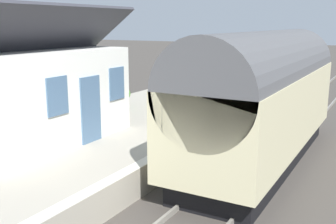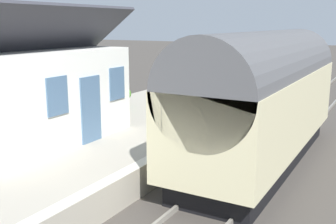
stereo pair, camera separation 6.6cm
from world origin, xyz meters
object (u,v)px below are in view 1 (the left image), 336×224
object	(u,v)px
bench_near_building	(219,86)
planter_edge_far	(122,96)
planter_under_sign	(217,102)
station_building	(27,93)
bench_by_lamp	(233,81)
train	(263,97)
planter_bench_left	(237,95)
planter_bench_right	(270,85)
station_sign_board	(209,88)
bench_mid_platform	(199,93)
lamp_post_platform	(215,59)

from	to	relation	value
bench_near_building	planter_edge_far	bearing A→B (deg)	151.73
planter_under_sign	station_building	bearing A→B (deg)	153.48
bench_by_lamp	planter_under_sign	bearing A→B (deg)	-165.35
station_building	planter_edge_far	world-z (taller)	station_building
planter_edge_far	train	bearing A→B (deg)	-105.01
planter_bench_left	planter_edge_far	world-z (taller)	planter_edge_far
station_building	planter_edge_far	xyz separation A→B (m)	(5.89, 0.62, -1.06)
planter_under_sign	bench_by_lamp	bearing A→B (deg)	14.65
planter_edge_far	station_building	bearing A→B (deg)	-174.03
planter_edge_far	planter_under_sign	bearing A→B (deg)	-74.59
planter_bench_right	station_sign_board	xyz separation A→B (m)	(-8.01, 0.22, 0.92)
bench_near_building	station_sign_board	bearing A→B (deg)	-162.09
train	bench_near_building	bearing A→B (deg)	32.27
station_building	bench_mid_platform	xyz separation A→B (m)	(8.59, -1.94, -1.10)
planter_bench_left	station_sign_board	size ratio (longest dim) A/B	0.60
station_building	lamp_post_platform	size ratio (longest dim) A/B	2.00
planter_under_sign	train	bearing A→B (deg)	-136.80
station_sign_board	planter_bench_right	bearing A→B (deg)	-1.61
station_building	planter_bench_right	distance (m)	14.45
planter_bench_left	bench_by_lamp	bearing A→B (deg)	24.30
bench_by_lamp	planter_bench_left	size ratio (longest dim) A/B	1.51
train	planter_edge_far	distance (m)	7.23
bench_by_lamp	planter_bench_right	xyz separation A→B (m)	(0.66, -1.97, -0.21)
lamp_post_platform	station_building	bearing A→B (deg)	145.90
bench_by_lamp	lamp_post_platform	bearing A→B (deg)	-164.83
planter_edge_far	lamp_post_platform	distance (m)	4.88
bench_near_building	planter_bench_right	distance (m)	3.56
bench_near_building	station_sign_board	xyz separation A→B (m)	(-4.96, -1.60, 0.71)
bench_mid_platform	planter_under_sign	bearing A→B (deg)	-135.07
planter_under_sign	bench_mid_platform	bearing A→B (deg)	44.93
train	station_sign_board	bearing A→B (deg)	55.74
station_building	planter_under_sign	xyz separation A→B (m)	(7.02, -3.51, -1.14)
train	bench_by_lamp	distance (m)	10.23
station_building	planter_edge_far	bearing A→B (deg)	5.97
planter_under_sign	bench_near_building	bearing A→B (deg)	21.21
train	planter_bench_left	distance (m)	6.71
station_building	train	bearing A→B (deg)	-57.48
planter_under_sign	station_sign_board	xyz separation A→B (m)	(-1.17, -0.13, 0.75)
station_building	bench_near_building	xyz separation A→B (m)	(10.82, -2.03, -1.10)
planter_bench_right	planter_edge_far	world-z (taller)	planter_edge_far
planter_under_sign	station_sign_board	size ratio (longest dim) A/B	0.54
bench_near_building	station_sign_board	size ratio (longest dim) A/B	0.89
planter_bench_left	bench_mid_platform	bearing A→B (deg)	133.90
bench_near_building	planter_bench_left	world-z (taller)	bench_near_building
station_building	bench_near_building	bearing A→B (deg)	-10.65
train	planter_bench_left	world-z (taller)	train
train	planter_under_sign	bearing A→B (deg)	43.20
planter_under_sign	planter_edge_far	world-z (taller)	planter_edge_far
bench_near_building	planter_bench_right	xyz separation A→B (m)	(3.05, -1.83, -0.21)
planter_edge_far	planter_bench_left	bearing A→B (deg)	-44.37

